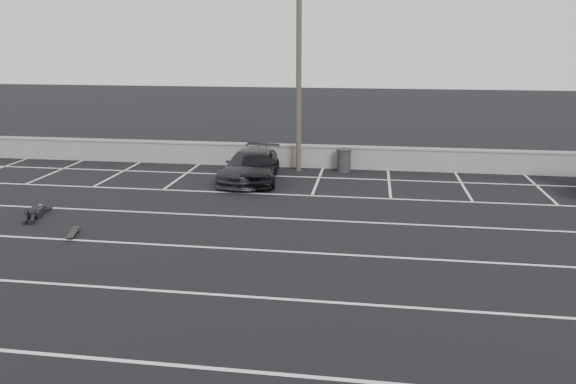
% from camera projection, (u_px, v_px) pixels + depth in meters
% --- Properties ---
extents(ground, '(120.00, 120.00, 0.00)m').
position_uv_depth(ground, '(228.00, 296.00, 13.16)').
color(ground, black).
rests_on(ground, ground).
extents(seawall, '(50.00, 0.45, 1.06)m').
position_uv_depth(seawall, '(302.00, 156.00, 26.38)').
color(seawall, gray).
rests_on(seawall, ground).
extents(stall_lines, '(36.00, 20.05, 0.01)m').
position_uv_depth(stall_lines, '(261.00, 233.00, 17.38)').
color(stall_lines, silver).
rests_on(stall_lines, ground).
extents(car_left, '(2.16, 4.19, 1.36)m').
position_uv_depth(car_left, '(257.00, 166.00, 23.59)').
color(car_left, black).
rests_on(car_left, ground).
extents(car_right, '(2.18, 4.59, 1.29)m').
position_uv_depth(car_right, '(250.00, 166.00, 23.76)').
color(car_right, '#222228').
rests_on(car_right, ground).
extents(utility_pole, '(1.23, 0.25, 9.21)m').
position_uv_depth(utility_pole, '(299.00, 67.00, 24.55)').
color(utility_pole, '#4C4238').
rests_on(utility_pole, ground).
extents(trash_bin, '(0.77, 0.77, 1.05)m').
position_uv_depth(trash_bin, '(344.00, 160.00, 25.44)').
color(trash_bin, '#2A2A2D').
rests_on(trash_bin, ground).
extents(person, '(2.20, 2.76, 0.45)m').
position_uv_depth(person, '(37.00, 208.00, 19.23)').
color(person, black).
rests_on(person, ground).
extents(skateboard, '(0.46, 0.89, 0.10)m').
position_uv_depth(skateboard, '(73.00, 233.00, 17.15)').
color(skateboard, black).
rests_on(skateboard, ground).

